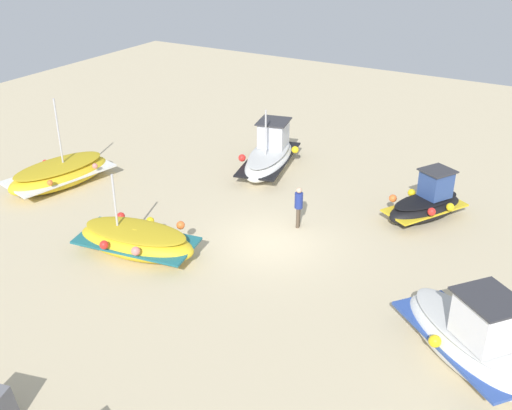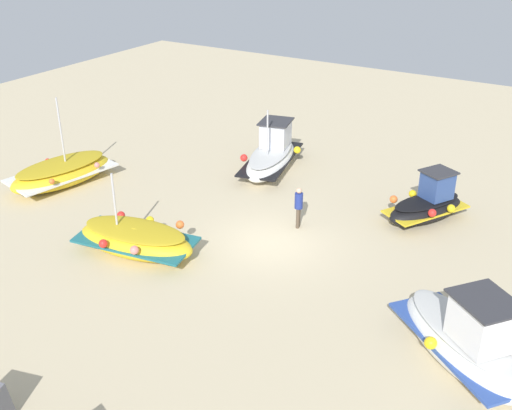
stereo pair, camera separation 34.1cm
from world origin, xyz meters
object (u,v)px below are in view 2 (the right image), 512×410
fishing_boat_3 (428,205)px  fishing_boat_0 (272,155)px  person_walking (299,205)px  fishing_boat_4 (62,173)px  fishing_boat_2 (136,239)px  fishing_boat_1 (464,339)px

fishing_boat_3 → fishing_boat_0: bearing=109.0°
fishing_boat_0 → person_walking: (-3.87, 4.64, 0.27)m
fishing_boat_4 → person_walking: (-10.96, -1.88, 0.39)m
fishing_boat_2 → person_walking: bearing=41.6°
fishing_boat_1 → fishing_boat_2: (11.58, 0.05, -0.27)m
fishing_boat_0 → person_walking: fishing_boat_0 is taller
fishing_boat_3 → person_walking: fishing_boat_3 is taller
fishing_boat_0 → fishing_boat_1: size_ratio=1.16×
fishing_boat_1 → person_walking: size_ratio=2.80×
fishing_boat_0 → fishing_boat_2: (0.18, 9.47, -0.12)m
fishing_boat_0 → fishing_boat_1: (-11.40, 9.42, 0.15)m
fishing_boat_2 → person_walking: fishing_boat_2 is taller
fishing_boat_2 → fishing_boat_3: size_ratio=1.26×
fishing_boat_0 → fishing_boat_4: fishing_boat_4 is taller
fishing_boat_2 → fishing_boat_3: fishing_boat_2 is taller
fishing_boat_4 → person_walking: size_ratio=3.09×
fishing_boat_3 → person_walking: bearing=157.3°
fishing_boat_0 → fishing_boat_4: size_ratio=1.05×
fishing_boat_0 → fishing_boat_2: size_ratio=1.14×
fishing_boat_1 → fishing_boat_4: size_ratio=0.91×
fishing_boat_1 → fishing_boat_0: bearing=179.1°
fishing_boat_2 → fishing_boat_4: size_ratio=0.92×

